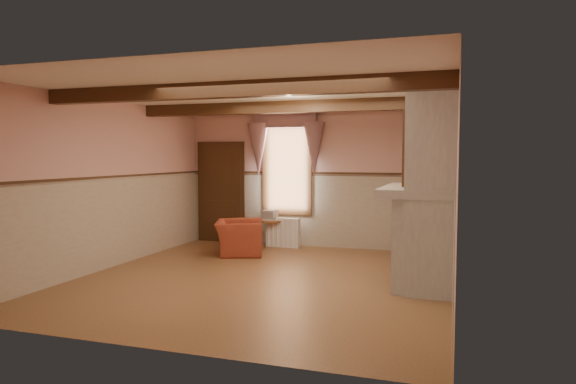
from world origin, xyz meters
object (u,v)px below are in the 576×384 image
(mantel_clock, at_px, (423,177))
(oil_lamp, at_px, (422,176))
(armchair, at_px, (239,237))
(side_table, at_px, (271,233))
(radiator, at_px, (283,232))
(bowl, at_px, (421,183))

(mantel_clock, relative_size, oil_lamp, 0.86)
(armchair, relative_size, side_table, 1.79)
(armchair, bearing_deg, radiator, -50.33)
(bowl, bearing_deg, oil_lamp, 90.00)
(side_table, relative_size, radiator, 0.79)
(armchair, xyz_separation_m, mantel_clock, (3.40, -0.32, 1.20))
(side_table, height_order, oil_lamp, oil_lamp)
(bowl, bearing_deg, armchair, 163.22)
(side_table, bearing_deg, armchair, -106.80)
(radiator, xyz_separation_m, bowl, (2.84, -2.00, 1.16))
(radiator, bearing_deg, side_table, -178.24)
(side_table, distance_m, oil_lamp, 3.81)
(radiator, bearing_deg, armchair, -117.95)
(radiator, distance_m, oil_lamp, 3.59)
(side_table, relative_size, mantel_clock, 2.29)
(armchair, height_order, radiator, armchair)
(side_table, xyz_separation_m, bowl, (3.10, -2.00, 1.18))
(armchair, distance_m, radiator, 1.13)
(radiator, relative_size, mantel_clock, 2.92)
(side_table, distance_m, mantel_clock, 3.59)
(armchair, relative_size, radiator, 1.41)
(oil_lamp, bearing_deg, armchair, 166.53)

